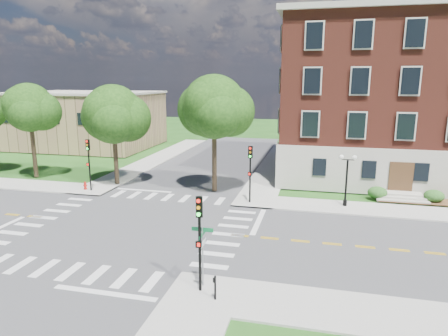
% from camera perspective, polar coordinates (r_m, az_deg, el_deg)
% --- Properties ---
extents(ground, '(160.00, 160.00, 0.00)m').
position_cam_1_polar(ground, '(29.68, -13.20, -8.03)').
color(ground, '#1F4A14').
rests_on(ground, ground).
extents(road_ew, '(90.00, 12.00, 0.01)m').
position_cam_1_polar(road_ew, '(29.68, -13.20, -8.02)').
color(road_ew, '#3D3D3F').
rests_on(road_ew, ground).
extents(road_ns, '(12.00, 90.00, 0.01)m').
position_cam_1_polar(road_ns, '(29.68, -13.20, -8.01)').
color(road_ns, '#3D3D3F').
rests_on(road_ns, ground).
extents(sidewalk_ne, '(34.00, 34.00, 0.12)m').
position_cam_1_polar(sidewalk_ne, '(41.43, 16.62, -2.24)').
color(sidewalk_ne, '#9E9B93').
rests_on(sidewalk_ne, ground).
extents(sidewalk_nw, '(34.00, 34.00, 0.12)m').
position_cam_1_polar(sidewalk_nw, '(50.08, -21.12, -0.05)').
color(sidewalk_nw, '#9E9B93').
rests_on(sidewalk_nw, ground).
extents(crosswalk_east, '(2.20, 10.20, 0.02)m').
position_cam_1_polar(crosswalk_east, '(27.34, 0.61, -9.50)').
color(crosswalk_east, silver).
rests_on(crosswalk_east, ground).
extents(stop_bar_east, '(0.40, 5.50, 0.00)m').
position_cam_1_polar(stop_bar_east, '(29.82, 4.95, -7.63)').
color(stop_bar_east, silver).
rests_on(stop_bar_east, ground).
extents(main_building, '(30.60, 22.40, 16.50)m').
position_cam_1_polar(main_building, '(48.04, 27.32, 8.89)').
color(main_building, '#ACA598').
rests_on(main_building, ground).
extents(secondary_building, '(20.40, 15.40, 8.30)m').
position_cam_1_polar(secondary_building, '(65.14, -18.99, 6.61)').
color(secondary_building, '#9F8457').
rests_on(secondary_building, ground).
extents(tree_b, '(4.99, 4.99, 9.81)m').
position_cam_1_polar(tree_b, '(45.91, -26.05, 7.73)').
color(tree_b, '#2F2317').
rests_on(tree_b, ground).
extents(tree_c, '(5.69, 5.69, 9.71)m').
position_cam_1_polar(tree_c, '(40.04, -15.55, 7.38)').
color(tree_c, '#2F2317').
rests_on(tree_c, ground).
extents(tree_d, '(5.76, 5.76, 10.62)m').
position_cam_1_polar(tree_d, '(35.99, -1.42, 8.68)').
color(tree_d, '#2F2317').
rests_on(tree_d, ground).
extents(traffic_signal_se, '(0.37, 0.44, 4.80)m').
position_cam_1_polar(traffic_signal_se, '(19.24, -3.53, -9.08)').
color(traffic_signal_se, black).
rests_on(traffic_signal_se, ground).
extents(traffic_signal_ne, '(0.37, 0.44, 4.80)m').
position_cam_1_polar(traffic_signal_ne, '(33.10, 3.76, 0.18)').
color(traffic_signal_ne, black).
rests_on(traffic_signal_ne, ground).
extents(traffic_signal_nw, '(0.35, 0.39, 4.80)m').
position_cam_1_polar(traffic_signal_nw, '(38.73, -18.77, 1.35)').
color(traffic_signal_nw, black).
rests_on(traffic_signal_nw, ground).
extents(twin_lamp_west, '(1.36, 0.36, 4.23)m').
position_cam_1_polar(twin_lamp_west, '(33.75, 17.11, -1.27)').
color(twin_lamp_west, black).
rests_on(twin_lamp_west, ground).
extents(street_sign_pole, '(1.10, 1.10, 3.10)m').
position_cam_1_polar(street_sign_pole, '(19.99, -3.06, -10.93)').
color(street_sign_pole, gray).
rests_on(street_sign_pole, ground).
extents(push_button_post, '(0.14, 0.21, 1.20)m').
position_cam_1_polar(push_button_post, '(19.47, -1.29, -16.57)').
color(push_button_post, black).
rests_on(push_button_post, ground).
extents(fire_hydrant, '(0.35, 0.35, 0.75)m').
position_cam_1_polar(fire_hydrant, '(39.81, -19.21, -2.41)').
color(fire_hydrant, '#A5140C').
rests_on(fire_hydrant, ground).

